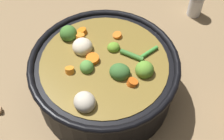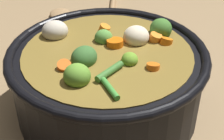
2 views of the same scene
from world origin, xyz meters
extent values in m
plane|color=#8C704C|center=(0.00, 0.00, 0.00)|extent=(1.10, 1.10, 0.00)
cylinder|color=black|center=(0.00, 0.00, 0.06)|extent=(0.31, 0.31, 0.11)
torus|color=black|center=(0.00, 0.00, 0.11)|extent=(0.33, 0.33, 0.02)
cylinder|color=olive|center=(0.00, 0.00, 0.06)|extent=(0.27, 0.27, 0.11)
ellipsoid|color=#629830|center=(0.08, -0.02, 0.12)|extent=(0.05, 0.05, 0.04)
ellipsoid|color=#3A6B2F|center=(0.03, -0.03, 0.12)|extent=(0.05, 0.05, 0.04)
ellipsoid|color=olive|center=(0.02, 0.04, 0.12)|extent=(0.03, 0.03, 0.02)
ellipsoid|color=#41772D|center=(-0.08, 0.08, 0.12)|extent=(0.05, 0.05, 0.04)
ellipsoid|color=#57943E|center=(-0.04, -0.02, 0.12)|extent=(0.03, 0.04, 0.03)
cylinder|color=orange|center=(-0.02, 0.01, 0.12)|extent=(0.04, 0.04, 0.02)
cylinder|color=orange|center=(-0.06, 0.07, 0.12)|extent=(0.02, 0.02, 0.02)
cylinder|color=orange|center=(-0.07, -0.02, 0.12)|extent=(0.02, 0.02, 0.02)
cylinder|color=orange|center=(-0.05, 0.09, 0.12)|extent=(0.03, 0.03, 0.02)
cylinder|color=orange|center=(0.03, 0.08, 0.12)|extent=(0.02, 0.02, 0.01)
cylinder|color=orange|center=(0.06, -0.05, 0.12)|extent=(0.03, 0.03, 0.02)
ellipsoid|color=beige|center=(-0.03, -0.10, 0.12)|extent=(0.06, 0.06, 0.04)
ellipsoid|color=beige|center=(-0.05, 0.04, 0.12)|extent=(0.06, 0.06, 0.04)
cylinder|color=#3F9136|center=(0.10, 0.03, 0.12)|extent=(0.04, 0.04, 0.01)
cylinder|color=#407830|center=(0.06, 0.02, 0.12)|extent=(0.05, 0.03, 0.01)
cylinder|color=silver|center=(0.25, 0.28, 0.03)|extent=(0.04, 0.04, 0.06)
camera|label=1|loc=(0.02, -0.42, 0.65)|focal=51.26mm
camera|label=2|loc=(0.45, 0.11, 0.40)|focal=54.96mm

